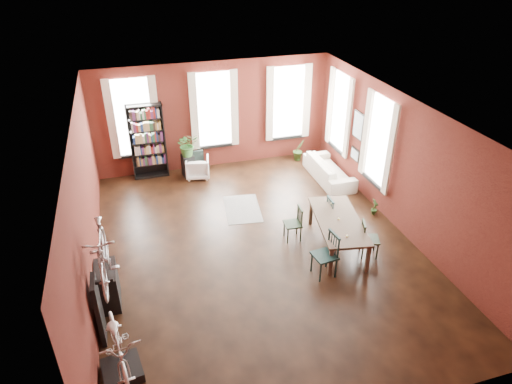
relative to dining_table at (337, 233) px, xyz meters
name	(u,v)px	position (x,y,z in m)	size (l,w,h in m)	color
room	(261,150)	(-1.50, 1.09, 1.78)	(9.00, 9.04, 3.22)	black
dining_table	(337,233)	(0.00, 0.00, 0.00)	(0.95, 2.09, 0.71)	#4B3B2D
dining_chair_a	(325,255)	(-0.70, -0.85, 0.14)	(0.45, 0.45, 0.98)	#16322F
dining_chair_b	(293,224)	(-0.87, 0.56, 0.06)	(0.38, 0.38, 0.83)	black
dining_chair_c	(370,239)	(0.53, -0.51, 0.07)	(0.39, 0.39, 0.85)	black
dining_chair_d	(336,214)	(0.26, 0.63, 0.08)	(0.40, 0.40, 0.88)	#1A3839
bookshelf	(148,141)	(-3.75, 4.77, 0.74)	(1.00, 0.32, 2.20)	black
white_armchair	(197,166)	(-2.44, 4.31, -0.02)	(0.66, 0.62, 0.68)	white
cream_sofa	(329,167)	(1.20, 3.07, 0.05)	(2.08, 0.61, 0.81)	beige
striped_rug	(243,209)	(-1.65, 2.17, -0.35)	(0.89, 1.42, 0.01)	black
bike_trainer	(122,371)	(-4.87, -2.24, -0.27)	(0.61, 0.61, 0.18)	black
bike_wall_rack	(99,310)	(-5.15, -1.33, 0.29)	(0.16, 0.60, 1.30)	black
console_table	(108,286)	(-5.03, -0.43, 0.04)	(0.40, 0.80, 0.80)	black
plant_stand	(188,165)	(-2.69, 4.46, -0.02)	(0.33, 0.33, 0.67)	black
plant_by_sofa	(298,155)	(0.83, 4.56, -0.21)	(0.37, 0.67, 0.30)	#335723
plant_small	(374,212)	(1.51, 0.96, -0.27)	(0.24, 0.46, 0.17)	#2D5421
bicycle_floor	(115,327)	(-4.84, -2.21, 0.68)	(0.60, 0.91, 1.73)	beige
bicycle_hung	(99,237)	(-4.90, -1.33, 1.77)	(0.47, 1.00, 1.66)	#A5A8AD
plant_on_stand	(188,147)	(-2.67, 4.43, 0.58)	(0.61, 0.68, 0.53)	#2E6227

